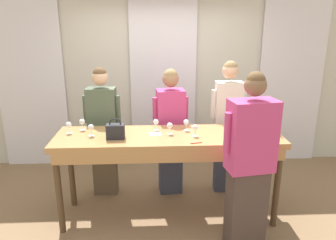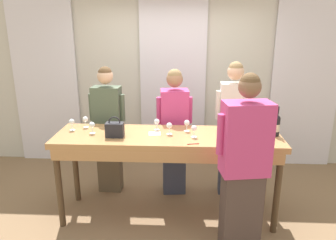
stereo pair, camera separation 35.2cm
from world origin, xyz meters
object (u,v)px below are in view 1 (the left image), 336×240
Objects in this scene: wine_glass_center_left at (82,122)px; guest_cream_sweater at (227,124)px; guest_olive_jacket at (103,130)px; wine_glass_back_left at (170,126)px; guest_pink_top at (170,131)px; wine_bottle at (274,122)px; wine_glass_center_right at (186,123)px; wine_glass_front_left at (195,128)px; wine_glass_center_mid at (156,122)px; host_pouring at (249,164)px; tasting_bar at (168,144)px; handbag at (115,131)px; wine_glass_front_mid at (91,128)px; wine_glass_front_right at (69,125)px.

guest_cream_sweater reaches higher than wine_glass_center_left.
guest_cream_sweater is (1.62, 0.00, 0.05)m from guest_olive_jacket.
guest_pink_top reaches higher than wine_glass_back_left.
wine_bottle is 0.99m from wine_glass_center_right.
wine_glass_front_left is at bearing -128.63° from guest_cream_sweater.
wine_glass_center_mid is 0.07× the size of host_pouring.
guest_cream_sweater is (0.94, 0.42, -0.17)m from wine_glass_center_mid.
wine_glass_center_mid is 0.08× the size of guest_pink_top.
wine_glass_center_left is at bearing 169.21° from wine_glass_back_left.
wine_glass_center_mid and wine_glass_center_right have the same top height.
host_pouring is (0.54, -0.75, -0.19)m from wine_glass_center_right.
wine_bottle is 2.48× the size of wine_glass_center_left.
wine_glass_center_mid is 1.00× the size of wine_glass_center_right.
wine_glass_front_left and wine_glass_back_left have the same top height.
wine_glass_center_right is at bearing -23.41° from guest_olive_jacket.
handbag is at bearing -172.26° from tasting_bar.
host_pouring reaches higher than wine_glass_center_left.
wine_bottle is at bearing 0.61° from wine_glass_front_mid.
wine_glass_center_left is at bearing 175.15° from wine_bottle.
tasting_bar is 1.01m from guest_olive_jacket.
wine_glass_back_left is 0.08× the size of guest_pink_top.
guest_cream_sweater reaches higher than wine_glass_front_right.
wine_glass_center_left is 1.00× the size of wine_glass_center_right.
wine_bottle is at bearing 5.70° from wine_glass_front_left.
host_pouring reaches higher than wine_glass_front_mid.
wine_glass_center_mid is at bearing 138.73° from host_pouring.
guest_pink_top is (1.18, 0.48, -0.25)m from wine_glass_front_right.
guest_pink_top is (1.05, 0.37, -0.25)m from wine_glass_center_left.
guest_olive_jacket is at bearing 164.69° from wine_bottle.
guest_olive_jacket is (-0.82, 0.60, -0.02)m from tasting_bar.
wine_glass_center_mid is at bearing 175.19° from wine_glass_center_right.
wine_glass_front_left is at bearing -12.16° from wine_glass_center_left.
tasting_bar is 18.78× the size of wine_glass_back_left.
wine_glass_front_mid and wine_glass_front_right have the same top height.
guest_cream_sweater reaches higher than wine_bottle.
wine_bottle is at bearing 0.30° from wine_glass_back_left.
wine_glass_center_right is at bearing 173.86° from wine_bottle.
wine_glass_center_right is at bearing 35.43° from tasting_bar.
guest_olive_jacket is (0.31, 0.48, -0.22)m from wine_glass_front_right.
wine_glass_front_mid reaches higher than tasting_bar.
wine_glass_front_right is at bearing -158.03° from guest_pink_top.
wine_glass_center_mid is at bearing -3.39° from wine_glass_center_left.
wine_glass_center_mid is (-0.14, 0.18, 0.20)m from tasting_bar.
tasting_bar is 0.20m from wine_glass_back_left.
wine_glass_center_left is at bearing 40.72° from wine_glass_front_right.
wine_glass_front_right is at bearing 159.80° from handbag.
host_pouring reaches higher than wine_glass_back_left.
wine_glass_front_left and wine_glass_center_right have the same top height.
wine_glass_center_right is 0.08× the size of guest_olive_jacket.
handbag is 1.44m from host_pouring.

